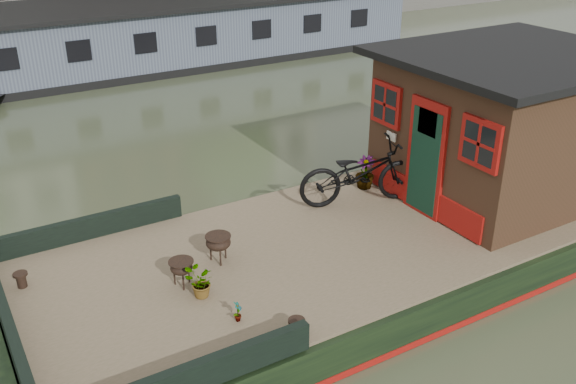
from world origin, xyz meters
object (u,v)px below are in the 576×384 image
brazier_rear (182,273)px  bicycle (360,173)px  cabin (507,123)px  brazier_front (219,248)px

brazier_rear → bicycle: bearing=13.2°
cabin → brazier_rear: (-5.94, -0.01, -1.04)m
cabin → brazier_front: (-5.26, 0.30, -1.02)m
bicycle → brazier_front: bearing=116.9°
cabin → brazier_rear: bearing=-179.9°
bicycle → brazier_rear: (-3.51, -0.82, -0.35)m
brazier_front → cabin: bearing=-3.2°
cabin → bicycle: 2.65m
cabin → brazier_rear: cabin is taller
brazier_front → brazier_rear: (-0.68, -0.31, -0.02)m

